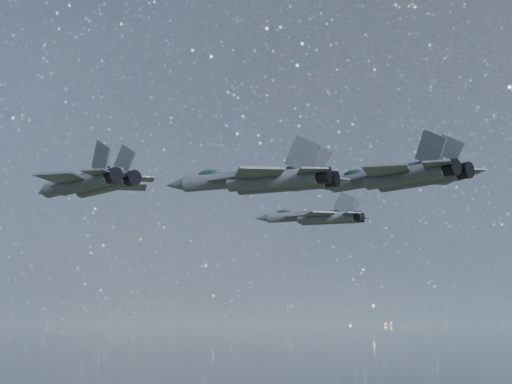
% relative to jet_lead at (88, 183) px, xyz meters
% --- Properties ---
extents(jet_lead, '(19.44, 12.75, 5.00)m').
position_rel_jet_lead_xyz_m(jet_lead, '(0.00, 0.00, 0.00)').
color(jet_lead, '#343941').
extents(jet_left, '(15.00, 10.59, 3.80)m').
position_rel_jet_lead_xyz_m(jet_left, '(18.38, 23.95, -1.69)').
color(jet_left, '#343941').
extents(jet_right, '(15.83, 11.25, 4.03)m').
position_rel_jet_lead_xyz_m(jet_right, '(25.90, -12.69, -3.74)').
color(jet_right, '#343941').
extents(jet_slot, '(17.11, 11.22, 4.41)m').
position_rel_jet_lead_xyz_m(jet_slot, '(34.56, -1.66, -2.13)').
color(jet_slot, '#343941').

